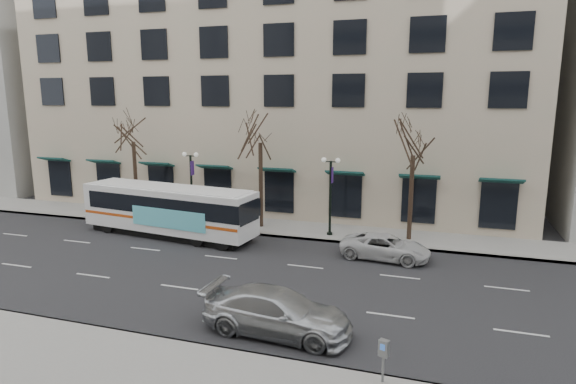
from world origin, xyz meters
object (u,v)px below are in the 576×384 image
at_px(tree_far_left, 133,129).
at_px(lamp_post_right, 330,193).
at_px(tree_far_mid, 260,129).
at_px(lamp_post_left, 192,184).
at_px(city_bus, 169,209).
at_px(silver_car, 277,312).
at_px(white_pickup, 385,247).
at_px(tree_far_right, 414,140).
at_px(pay_station, 384,352).

bearing_deg(tree_far_left, lamp_post_right, -2.29).
bearing_deg(tree_far_mid, lamp_post_left, -173.15).
bearing_deg(city_bus, tree_far_mid, 42.42).
height_order(silver_car, white_pickup, silver_car).
distance_m(tree_far_left, lamp_post_right, 15.48).
xyz_separation_m(lamp_post_left, city_bus, (-0.04, -2.96, -1.14)).
xyz_separation_m(tree_far_mid, white_pickup, (8.95, -3.86, -6.22)).
bearing_deg(city_bus, tree_far_right, 20.47).
relative_size(tree_far_left, silver_car, 1.42).
relative_size(tree_far_left, pay_station, 5.84).
bearing_deg(silver_car, lamp_post_left, 42.37).
relative_size(tree_far_left, lamp_post_left, 1.60).
xyz_separation_m(tree_far_right, pay_station, (0.28, -16.26, -5.24)).
bearing_deg(lamp_post_left, white_pickup, -13.17).
distance_m(tree_far_mid, pay_station, 20.07).
height_order(white_pickup, pay_station, pay_station).
bearing_deg(tree_far_left, white_pickup, -11.52).
height_order(tree_far_mid, tree_far_right, tree_far_mid).
bearing_deg(lamp_post_right, tree_far_mid, 173.17).
height_order(tree_far_left, tree_far_right, tree_far_left).
relative_size(tree_far_right, white_pickup, 1.62).
bearing_deg(lamp_post_right, silver_car, -85.91).
distance_m(lamp_post_right, white_pickup, 5.59).
distance_m(lamp_post_right, city_bus, 10.53).
bearing_deg(tree_far_mid, tree_far_left, -180.00).
distance_m(city_bus, silver_car, 15.14).
relative_size(tree_far_mid, city_bus, 0.69).
height_order(lamp_post_right, silver_car, lamp_post_right).
bearing_deg(city_bus, lamp_post_right, 23.57).
height_order(tree_far_mid, city_bus, tree_far_mid).
relative_size(tree_far_left, city_bus, 0.67).
height_order(tree_far_mid, pay_station, tree_far_mid).
height_order(tree_far_right, white_pickup, tree_far_right).
xyz_separation_m(lamp_post_right, pay_station, (5.27, -15.66, -1.76)).
xyz_separation_m(tree_far_mid, pay_station, (10.28, -16.26, -5.72)).
distance_m(lamp_post_right, pay_station, 16.61).
xyz_separation_m(tree_far_mid, city_bus, (-5.03, -3.56, -5.10)).
height_order(tree_far_mid, lamp_post_right, tree_far_mid).
height_order(tree_far_mid, silver_car, tree_far_mid).
bearing_deg(city_bus, lamp_post_left, 96.37).
bearing_deg(tree_far_left, pay_station, -38.72).
distance_m(tree_far_left, pay_station, 26.57).
height_order(lamp_post_left, silver_car, lamp_post_left).
distance_m(tree_far_right, lamp_post_right, 6.11).
xyz_separation_m(lamp_post_right, white_pickup, (3.94, -3.26, -2.25)).
xyz_separation_m(city_bus, pay_station, (15.31, -12.70, -0.62)).
distance_m(tree_far_right, white_pickup, 6.99).
bearing_deg(pay_station, white_pickup, 114.79).
bearing_deg(tree_far_left, city_bus, -35.61).
xyz_separation_m(tree_far_left, lamp_post_right, (15.01, -0.60, -3.75)).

